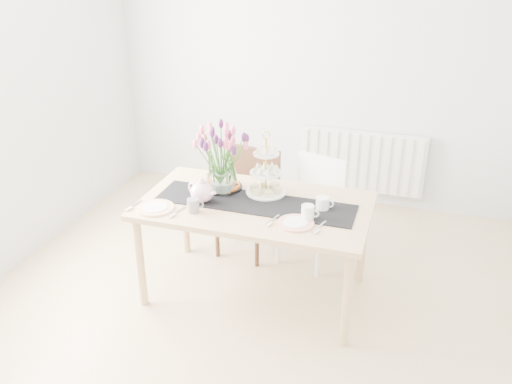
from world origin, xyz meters
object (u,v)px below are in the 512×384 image
(cream_jug, at_px, (322,203))
(plate_left, at_px, (155,208))
(dining_table, at_px, (255,213))
(radiator, at_px, (362,162))
(chair_brown, at_px, (250,193))
(mug_grey, at_px, (193,206))
(mug_white, at_px, (308,213))
(cake_stand, at_px, (266,178))
(tart_tin, at_px, (223,187))
(chair_white, at_px, (314,202))
(tulip_vase, at_px, (221,149))
(plate_right, at_px, (296,223))
(teapot, at_px, (202,192))

(cream_jug, bearing_deg, plate_left, -163.42)
(dining_table, relative_size, cream_jug, 17.57)
(radiator, relative_size, dining_table, 0.75)
(cream_jug, xyz_separation_m, plate_left, (-1.09, -0.33, -0.04))
(chair_brown, xyz_separation_m, mug_grey, (-0.12, -0.88, 0.29))
(chair_brown, distance_m, mug_white, 1.04)
(radiator, xyz_separation_m, dining_table, (-0.53, -1.76, 0.22))
(cake_stand, distance_m, mug_grey, 0.57)
(radiator, relative_size, tart_tin, 4.22)
(radiator, bearing_deg, tart_tin, -117.52)
(chair_brown, relative_size, cake_stand, 2.04)
(chair_white, relative_size, cream_jug, 9.37)
(tulip_vase, height_order, cake_stand, tulip_vase)
(chair_brown, height_order, mug_white, chair_brown)
(cake_stand, bearing_deg, mug_grey, -132.58)
(mug_white, distance_m, plate_right, 0.11)
(tulip_vase, distance_m, plate_right, 0.77)
(dining_table, relative_size, cake_stand, 3.76)
(chair_brown, xyz_separation_m, plate_left, (-0.38, -0.92, 0.25))
(plate_right, bearing_deg, plate_left, -175.39)
(tulip_vase, xyz_separation_m, mug_grey, (-0.08, -0.34, -0.29))
(mug_white, bearing_deg, chair_brown, 128.32)
(radiator, distance_m, chair_white, 1.13)
(mug_grey, distance_m, mug_white, 0.77)
(dining_table, bearing_deg, mug_grey, -145.24)
(cream_jug, distance_m, mug_white, 0.19)
(chair_white, distance_m, cream_jug, 0.70)
(mug_grey, bearing_deg, tulip_vase, 44.52)
(tulip_vase, xyz_separation_m, tart_tin, (-0.02, 0.06, -0.32))
(chair_white, bearing_deg, plate_left, -118.99)
(cream_jug, height_order, plate_right, cream_jug)
(mug_white, bearing_deg, radiator, 83.82)
(radiator, bearing_deg, cream_jug, -92.33)
(teapot, xyz_separation_m, mug_white, (0.76, -0.03, -0.03))
(teapot, height_order, mug_white, teapot)
(mug_grey, bearing_deg, teapot, 56.00)
(chair_white, height_order, teapot, teapot)
(radiator, distance_m, cake_stand, 1.72)
(plate_right, bearing_deg, cake_stand, 129.72)
(tulip_vase, bearing_deg, dining_table, -18.70)
(dining_table, height_order, mug_white, mug_white)
(cream_jug, bearing_deg, chair_white, 105.15)
(tart_tin, bearing_deg, teapot, -102.84)
(dining_table, xyz_separation_m, plate_right, (0.34, -0.21, 0.08))
(chair_white, relative_size, tart_tin, 3.00)
(cake_stand, relative_size, tart_tin, 1.50)
(teapot, distance_m, mug_grey, 0.16)
(dining_table, xyz_separation_m, cake_stand, (0.03, 0.17, 0.20))
(radiator, relative_size, cake_stand, 2.82)
(radiator, xyz_separation_m, chair_brown, (-0.78, -1.12, 0.06))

